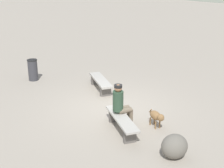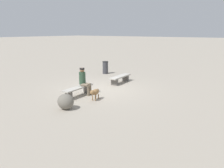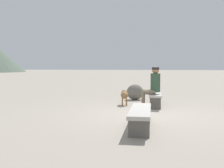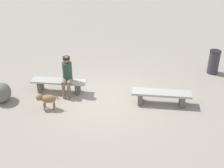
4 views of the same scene
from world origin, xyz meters
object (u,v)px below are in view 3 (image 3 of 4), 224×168
(bench_left, at_px, (140,115))
(seated_person, at_px, (153,84))
(bench_right, at_px, (155,97))
(dog, at_px, (124,95))
(boulder, at_px, (135,92))

(bench_left, xyz_separation_m, seated_person, (3.07, -0.06, 0.45))
(bench_right, distance_m, dog, 1.05)
(dog, xyz_separation_m, boulder, (1.58, -0.16, -0.05))
(dog, bearing_deg, boulder, -16.50)
(seated_person, bearing_deg, dog, 62.38)
(seated_person, bearing_deg, bench_left, 171.10)
(boulder, bearing_deg, bench_left, -171.32)
(bench_right, height_order, boulder, boulder)
(dog, bearing_deg, bench_right, -101.47)
(bench_right, height_order, dog, dog)
(bench_left, height_order, boulder, boulder)
(bench_right, bearing_deg, bench_left, 174.20)
(bench_right, height_order, seated_person, seated_person)
(bench_left, xyz_separation_m, bench_right, (3.41, -0.12, 0.01))
(bench_left, xyz_separation_m, dog, (3.43, 0.93, 0.06))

